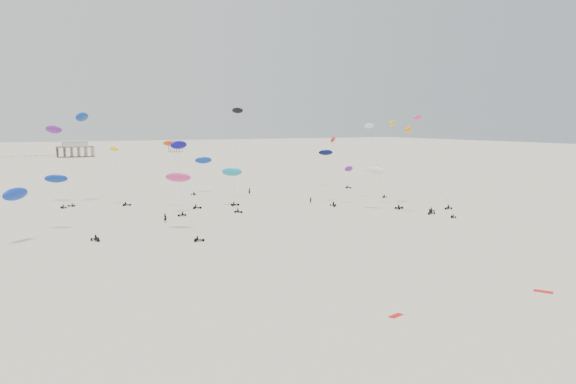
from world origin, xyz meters
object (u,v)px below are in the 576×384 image
rig_9 (385,179)px  spectator_0 (165,222)px  pavilion_main (75,150)px  rig_4 (67,194)px  pavilion_small (175,147)px

rig_9 → spectator_0: (-50.70, 7.30, -7.50)m
rig_9 → pavilion_main: bearing=-9.1°
pavilion_main → rig_4: (-29.43, -248.23, 3.06)m
rig_9 → spectator_0: size_ratio=7.15×
pavilion_small → rig_4: (-99.43, -278.23, 3.79)m
pavilion_main → rig_9: rig_9 is taller
rig_4 → rig_9: bearing=159.2°
pavilion_small → rig_9: rig_9 is taller
pavilion_small → rig_9: bearing=-96.0°
rig_9 → spectator_0: bearing=63.7°
pavilion_small → spectator_0: pavilion_small is taller
pavilion_small → spectator_0: 287.18m
pavilion_main → spectator_0: pavilion_main is taller
pavilion_main → rig_4: bearing=-96.8°
pavilion_small → spectator_0: size_ratio=4.05×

